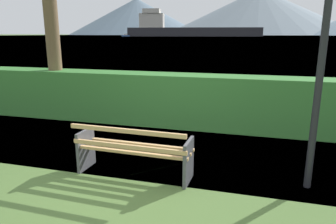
{
  "coord_description": "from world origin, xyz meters",
  "views": [
    {
      "loc": [
        1.8,
        -4.44,
        2.24
      ],
      "look_at": [
        0.0,
        1.98,
        0.57
      ],
      "focal_mm": 33.58,
      "sensor_mm": 36.0,
      "label": 1
    }
  ],
  "objects": [
    {
      "name": "distant_hills",
      "position": [
        50.7,
        560.84,
        33.37
      ],
      "size": [
        768.35,
        409.54,
        76.37
      ],
      "color": "slate",
      "rests_on": "ground_plane"
    },
    {
      "name": "ground_plane",
      "position": [
        0.0,
        0.0,
        0.0
      ],
      "size": [
        1400.0,
        1400.0,
        0.0
      ],
      "primitive_type": "plane",
      "color": "#4C6B33"
    },
    {
      "name": "cargo_ship_large",
      "position": [
        -56.31,
        249.9,
        5.97
      ],
      "size": [
        106.78,
        29.52,
        21.35
      ],
      "color": "#232328",
      "rests_on": "water_surface"
    },
    {
      "name": "park_bench",
      "position": [
        -0.0,
        -0.06,
        0.43
      ],
      "size": [
        1.88,
        0.62,
        0.87
      ],
      "color": "tan",
      "rests_on": "ground_plane"
    },
    {
      "name": "fishing_boat_near",
      "position": [
        -96.9,
        226.64,
        0.71
      ],
      "size": [
        5.06,
        6.43,
        2.0
      ],
      "color": "#335693",
      "rests_on": "water_surface"
    },
    {
      "name": "hedge_row",
      "position": [
        0.0,
        2.96,
        0.64
      ],
      "size": [
        13.49,
        0.82,
        1.28
      ],
      "primitive_type": "cube",
      "color": "#387A33",
      "rests_on": "ground_plane"
    },
    {
      "name": "lamp_post",
      "position": [
        2.65,
        0.28,
        2.37
      ],
      "size": [
        0.3,
        0.3,
        3.44
      ],
      "color": "black",
      "rests_on": "ground_plane"
    },
    {
      "name": "water_surface",
      "position": [
        0.0,
        309.77,
        0.0
      ],
      "size": [
        620.0,
        620.0,
        0.0
      ],
      "primitive_type": "plane",
      "color": "#7A99A8",
      "rests_on": "ground_plane"
    }
  ]
}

